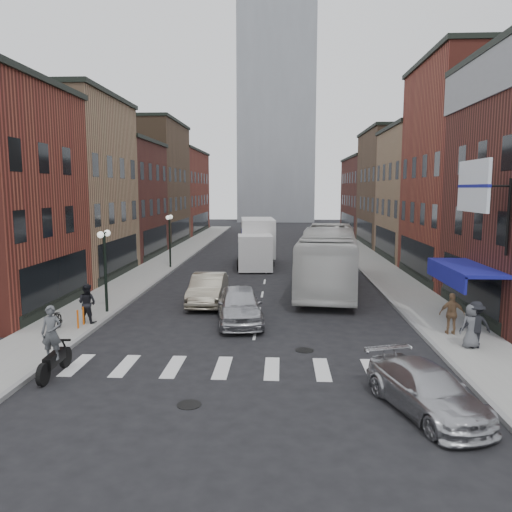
# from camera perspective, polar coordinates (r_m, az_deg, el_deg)

# --- Properties ---
(ground) EXTENTS (160.00, 160.00, 0.00)m
(ground) POSITION_cam_1_polar(r_m,az_deg,el_deg) (20.33, -0.28, -9.75)
(ground) COLOR black
(ground) RESTS_ON ground
(sidewalk_left) EXTENTS (3.00, 74.00, 0.15)m
(sidewalk_left) POSITION_cam_1_polar(r_m,az_deg,el_deg) (42.89, -10.02, -0.48)
(sidewalk_left) COLOR gray
(sidewalk_left) RESTS_ON ground
(sidewalk_right) EXTENTS (3.00, 74.00, 0.15)m
(sidewalk_right) POSITION_cam_1_polar(r_m,az_deg,el_deg) (42.45, 12.96, -0.65)
(sidewalk_right) COLOR gray
(sidewalk_right) RESTS_ON ground
(curb_left) EXTENTS (0.20, 74.00, 0.16)m
(curb_left) POSITION_cam_1_polar(r_m,az_deg,el_deg) (42.59, -8.05, -0.60)
(curb_left) COLOR gray
(curb_left) RESTS_ON ground
(curb_right) EXTENTS (0.20, 74.00, 0.16)m
(curb_right) POSITION_cam_1_polar(r_m,az_deg,el_deg) (42.22, 10.95, -0.74)
(curb_right) COLOR gray
(curb_right) RESTS_ON ground
(crosswalk_stripes) EXTENTS (12.00, 2.20, 0.01)m
(crosswalk_stripes) POSITION_cam_1_polar(r_m,az_deg,el_deg) (17.50, -0.85, -12.70)
(crosswalk_stripes) COLOR silver
(crosswalk_stripes) RESTS_ON ground
(bldg_left_mid_a) EXTENTS (10.30, 10.20, 12.30)m
(bldg_left_mid_a) POSITION_cam_1_polar(r_m,az_deg,el_deg) (37.04, -23.00, 7.19)
(bldg_left_mid_a) COLOR #A17959
(bldg_left_mid_a) RESTS_ON ground
(bldg_left_mid_b) EXTENTS (10.30, 10.20, 10.30)m
(bldg_left_mid_b) POSITION_cam_1_polar(r_m,az_deg,el_deg) (46.26, -17.52, 6.18)
(bldg_left_mid_b) COLOR #4F211C
(bldg_left_mid_b) RESTS_ON ground
(bldg_left_far_a) EXTENTS (10.30, 12.20, 13.30)m
(bldg_left_far_a) POSITION_cam_1_polar(r_m,az_deg,el_deg) (56.69, -13.68, 8.05)
(bldg_left_far_a) COLOR brown
(bldg_left_far_a) RESTS_ON ground
(bldg_left_far_b) EXTENTS (10.30, 16.20, 11.30)m
(bldg_left_far_b) POSITION_cam_1_polar(r_m,az_deg,el_deg) (70.23, -10.38, 7.22)
(bldg_left_far_b) COLOR maroon
(bldg_left_far_b) RESTS_ON ground
(bldg_right_mid_a) EXTENTS (10.30, 10.20, 14.30)m
(bldg_right_mid_a) POSITION_cam_1_polar(r_m,az_deg,el_deg) (36.16, 25.86, 8.62)
(bldg_right_mid_a) COLOR maroon
(bldg_right_mid_a) RESTS_ON ground
(bldg_right_mid_b) EXTENTS (10.30, 10.20, 11.30)m
(bldg_right_mid_b) POSITION_cam_1_polar(r_m,az_deg,el_deg) (45.54, 20.86, 6.65)
(bldg_right_mid_b) COLOR #A17959
(bldg_right_mid_b) RESTS_ON ground
(bldg_right_far_a) EXTENTS (10.30, 12.20, 12.30)m
(bldg_right_far_a) POSITION_cam_1_polar(r_m,az_deg,el_deg) (56.11, 17.43, 7.42)
(bldg_right_far_a) COLOR brown
(bldg_right_far_a) RESTS_ON ground
(bldg_right_far_b) EXTENTS (10.30, 16.20, 10.30)m
(bldg_right_far_b) POSITION_cam_1_polar(r_m,az_deg,el_deg) (69.77, 14.53, 6.69)
(bldg_right_far_b) COLOR #4F211C
(bldg_right_far_b) RESTS_ON ground
(awning_blue) EXTENTS (1.80, 5.00, 0.78)m
(awning_blue) POSITION_cam_1_polar(r_m,az_deg,el_deg) (23.48, 22.39, -1.38)
(awning_blue) COLOR navy
(awning_blue) RESTS_ON ground
(billboard_sign) EXTENTS (1.52, 3.00, 3.70)m
(billboard_sign) POSITION_cam_1_polar(r_m,az_deg,el_deg) (21.23, 23.81, 7.15)
(billboard_sign) COLOR black
(billboard_sign) RESTS_ON ground
(distant_tower) EXTENTS (14.00, 14.00, 50.00)m
(distant_tower) POSITION_cam_1_polar(r_m,az_deg,el_deg) (99.18, 2.38, 18.69)
(distant_tower) COLOR #9399A0
(distant_tower) RESTS_ON ground
(streetlamp_near) EXTENTS (0.32, 1.22, 4.11)m
(streetlamp_near) POSITION_cam_1_polar(r_m,az_deg,el_deg) (25.06, -16.90, 0.07)
(streetlamp_near) COLOR black
(streetlamp_near) RESTS_ON ground
(streetlamp_far) EXTENTS (0.32, 1.22, 4.11)m
(streetlamp_far) POSITION_cam_1_polar(r_m,az_deg,el_deg) (38.45, -9.85, 2.84)
(streetlamp_far) COLOR black
(streetlamp_far) RESTS_ON ground
(bike_rack) EXTENTS (0.08, 0.68, 0.80)m
(bike_rack) POSITION_cam_1_polar(r_m,az_deg,el_deg) (23.09, -19.41, -6.64)
(bike_rack) COLOR #D8590C
(bike_rack) RESTS_ON sidewalk_left
(box_truck) EXTENTS (3.06, 8.64, 3.68)m
(box_truck) POSITION_cam_1_polar(r_m,az_deg,el_deg) (39.68, 0.11, 1.51)
(box_truck) COLOR silver
(box_truck) RESTS_ON ground
(motorcycle_rider) EXTENTS (0.68, 2.34, 2.38)m
(motorcycle_rider) POSITION_cam_1_polar(r_m,az_deg,el_deg) (17.69, -22.22, -9.26)
(motorcycle_rider) COLOR black
(motorcycle_rider) RESTS_ON ground
(transit_bus) EXTENTS (4.70, 13.75, 3.75)m
(transit_bus) POSITION_cam_1_polar(r_m,az_deg,el_deg) (30.82, 8.26, -0.25)
(transit_bus) COLOR silver
(transit_bus) RESTS_ON ground
(sedan_left_near) EXTENTS (2.62, 5.11, 1.67)m
(sedan_left_near) POSITION_cam_1_polar(r_m,az_deg,el_deg) (22.84, -1.90, -5.63)
(sedan_left_near) COLOR #B0B1B5
(sedan_left_near) RESTS_ON ground
(sedan_left_far) EXTENTS (1.73, 4.87, 1.60)m
(sedan_left_far) POSITION_cam_1_polar(r_m,az_deg,el_deg) (26.64, -5.51, -3.80)
(sedan_left_far) COLOR #ABA28B
(sedan_left_far) RESTS_ON ground
(curb_car) EXTENTS (3.10, 4.74, 1.28)m
(curb_car) POSITION_cam_1_polar(r_m,az_deg,el_deg) (14.88, 18.90, -14.27)
(curb_car) COLOR #B4B4B9
(curb_car) RESTS_ON ground
(parked_bicycle) EXTENTS (0.91, 1.85, 0.93)m
(parked_bicycle) POSITION_cam_1_polar(r_m,az_deg,el_deg) (22.73, -21.92, -6.83)
(parked_bicycle) COLOR black
(parked_bicycle) RESTS_ON sidewalk_left
(ped_left_solo) EXTENTS (0.95, 0.69, 1.76)m
(ped_left_solo) POSITION_cam_1_polar(r_m,az_deg,el_deg) (23.56, -18.74, -5.13)
(ped_left_solo) COLOR black
(ped_left_solo) RESTS_ON sidewalk_left
(ped_right_a) EXTENTS (1.17, 0.62, 1.78)m
(ped_right_a) POSITION_cam_1_polar(r_m,az_deg,el_deg) (20.61, 23.80, -7.18)
(ped_right_a) COLOR black
(ped_right_a) RESTS_ON sidewalk_right
(ped_right_b) EXTENTS (1.05, 0.60, 1.71)m
(ped_right_b) POSITION_cam_1_polar(r_m,az_deg,el_deg) (22.11, 21.49, -6.15)
(ped_right_b) COLOR #866444
(ped_right_b) RESTS_ON sidewalk_right
(ped_right_c) EXTENTS (0.91, 0.70, 1.66)m
(ped_right_c) POSITION_cam_1_polar(r_m,az_deg,el_deg) (20.55, 23.37, -7.37)
(ped_right_c) COLOR #515257
(ped_right_c) RESTS_ON sidewalk_right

